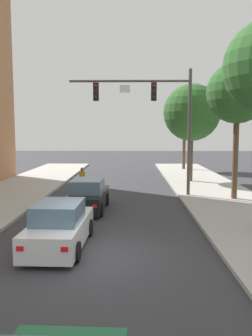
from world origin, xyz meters
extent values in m
plane|color=#38383D|center=(0.00, 0.00, 0.00)|extent=(120.00, 120.00, 0.00)
cylinder|color=#514C47|center=(4.60, 9.85, 3.90)|extent=(0.20, 0.20, 7.50)
cylinder|color=#514C47|center=(1.03, 9.85, 6.95)|extent=(7.14, 0.14, 0.14)
cube|color=black|center=(2.46, 9.85, 6.33)|extent=(0.32, 0.28, 1.05)
sphere|color=red|center=(2.46, 9.70, 6.66)|extent=(0.18, 0.18, 0.18)
sphere|color=#2D2823|center=(2.46, 9.70, 6.33)|extent=(0.18, 0.18, 0.18)
sphere|color=#2D2823|center=(2.46, 9.70, 6.00)|extent=(0.18, 0.18, 0.18)
cube|color=black|center=(-0.97, 9.85, 6.33)|extent=(0.32, 0.28, 1.05)
sphere|color=red|center=(-0.97, 9.70, 6.66)|extent=(0.18, 0.18, 0.18)
sphere|color=#2D2823|center=(-0.97, 9.70, 6.33)|extent=(0.18, 0.18, 0.18)
sphere|color=#2D2823|center=(-0.97, 9.70, 6.00)|extent=(0.18, 0.18, 0.18)
cube|color=white|center=(0.74, 9.83, 6.50)|extent=(0.60, 0.03, 0.44)
cube|color=black|center=(-1.06, 6.35, 0.56)|extent=(1.84, 4.26, 0.80)
cube|color=slate|center=(-1.06, 6.20, 1.28)|extent=(1.57, 2.05, 0.64)
cylinder|color=black|center=(-1.82, 7.68, 0.32)|extent=(0.24, 0.65, 0.64)
cylinder|color=black|center=(-0.21, 7.62, 0.32)|extent=(0.24, 0.65, 0.64)
cylinder|color=black|center=(-1.91, 5.07, 0.32)|extent=(0.24, 0.65, 0.64)
cylinder|color=black|center=(-0.30, 5.02, 0.32)|extent=(0.24, 0.65, 0.64)
cube|color=red|center=(-1.77, 4.25, 0.68)|extent=(0.20, 0.05, 0.14)
cube|color=red|center=(-0.49, 4.21, 0.68)|extent=(0.20, 0.05, 0.14)
cube|color=silver|center=(-1.31, 0.79, 0.56)|extent=(1.82, 4.25, 0.80)
cube|color=slate|center=(-1.31, 0.64, 1.28)|extent=(1.56, 2.04, 0.64)
cylinder|color=black|center=(-2.08, 2.11, 0.32)|extent=(0.24, 0.65, 0.64)
cylinder|color=black|center=(-0.46, 2.06, 0.32)|extent=(0.24, 0.65, 0.64)
cylinder|color=black|center=(-2.15, -0.49, 0.32)|extent=(0.24, 0.65, 0.64)
cylinder|color=black|center=(-0.54, -0.54, 0.32)|extent=(0.24, 0.65, 0.64)
cube|color=red|center=(-2.01, -1.32, 0.68)|extent=(0.20, 0.05, 0.14)
cube|color=red|center=(-0.73, -1.35, 0.68)|extent=(0.20, 0.05, 0.14)
cylinder|color=#232847|center=(-2.18, 11.39, 0.42)|extent=(0.14, 0.14, 0.85)
cylinder|color=#232847|center=(-2.00, 11.39, 0.42)|extent=(0.14, 0.14, 0.85)
cube|color=orange|center=(-2.09, 11.39, 1.13)|extent=(0.36, 0.22, 0.56)
sphere|color=brown|center=(-2.09, 11.39, 1.53)|extent=(0.22, 0.22, 0.22)
cylinder|color=brown|center=(7.06, 8.77, 2.50)|extent=(0.32, 0.32, 4.71)
sphere|color=#2D6028|center=(7.06, 8.77, 6.15)|extent=(3.45, 3.45, 3.45)
cylinder|color=brown|center=(5.76, 15.78, 1.98)|extent=(0.32, 0.32, 3.66)
sphere|color=#2D6028|center=(5.76, 15.78, 5.44)|extent=(4.36, 4.36, 4.36)
cylinder|color=brown|center=(6.54, 24.42, 2.47)|extent=(0.32, 0.32, 4.64)
sphere|color=#2D6028|center=(6.54, 24.42, 6.31)|extent=(4.05, 4.05, 4.05)
camera|label=1|loc=(1.16, -10.52, 3.97)|focal=36.17mm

